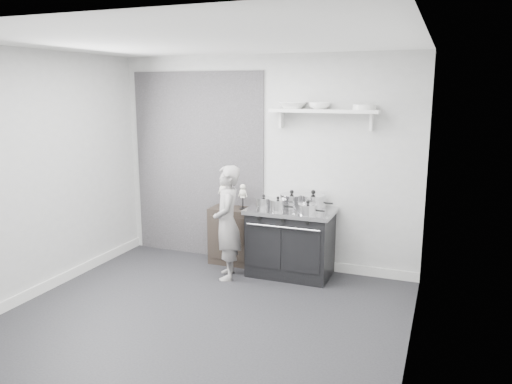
# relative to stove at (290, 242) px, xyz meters

# --- Properties ---
(ground) EXTENTS (4.00, 4.00, 0.00)m
(ground) POSITION_rel_stove_xyz_m (-0.47, -1.48, -0.42)
(ground) COLOR black
(ground) RESTS_ON ground
(room_shell) EXTENTS (4.02, 3.62, 2.71)m
(room_shell) POSITION_rel_stove_xyz_m (-0.56, -1.33, 1.21)
(room_shell) COLOR #A5A5A3
(room_shell) RESTS_ON ground
(wall_shelf) EXTENTS (1.30, 0.26, 0.24)m
(wall_shelf) POSITION_rel_stove_xyz_m (0.33, 0.20, 1.58)
(wall_shelf) COLOR silver
(wall_shelf) RESTS_ON room_shell
(stove) EXTENTS (1.05, 0.66, 0.84)m
(stove) POSITION_rel_stove_xyz_m (0.00, 0.00, 0.00)
(stove) COLOR black
(stove) RESTS_ON ground
(side_cabinet) EXTENTS (0.58, 0.34, 0.75)m
(side_cabinet) POSITION_rel_stove_xyz_m (-0.84, 0.13, -0.05)
(side_cabinet) COLOR black
(side_cabinet) RESTS_ON ground
(child) EXTENTS (0.51, 0.60, 1.39)m
(child) POSITION_rel_stove_xyz_m (-0.69, -0.37, 0.27)
(child) COLOR gray
(child) RESTS_ON ground
(pot_front_left) EXTENTS (0.29, 0.20, 0.17)m
(pot_front_left) POSITION_rel_stove_xyz_m (-0.32, -0.08, 0.49)
(pot_front_left) COLOR silver
(pot_front_left) RESTS_ON stove
(pot_back_left) EXTENTS (0.38, 0.29, 0.21)m
(pot_back_left) POSITION_rel_stove_xyz_m (-0.03, 0.11, 0.50)
(pot_back_left) COLOR silver
(pot_back_left) RESTS_ON stove
(pot_back_right) EXTENTS (0.41, 0.32, 0.23)m
(pot_back_right) POSITION_rel_stove_xyz_m (0.24, 0.12, 0.51)
(pot_back_right) COLOR silver
(pot_back_right) RESTS_ON stove
(pot_front_right) EXTENTS (0.32, 0.23, 0.16)m
(pot_front_right) POSITION_rel_stove_xyz_m (0.26, -0.19, 0.48)
(pot_front_right) COLOR silver
(pot_front_right) RESTS_ON stove
(pot_front_center) EXTENTS (0.29, 0.21, 0.18)m
(pot_front_center) POSITION_rel_stove_xyz_m (-0.12, -0.15, 0.49)
(pot_front_center) COLOR silver
(pot_front_center) RESTS_ON stove
(skeleton_full) EXTENTS (0.12, 0.08, 0.42)m
(skeleton_full) POSITION_rel_stove_xyz_m (-0.97, 0.13, 0.53)
(skeleton_full) COLOR beige
(skeleton_full) RESTS_ON side_cabinet
(skeleton_torso) EXTENTS (0.11, 0.07, 0.38)m
(skeleton_torso) POSITION_rel_stove_xyz_m (-0.69, 0.13, 0.51)
(skeleton_torso) COLOR beige
(skeleton_torso) RESTS_ON side_cabinet
(bowl_large) EXTENTS (0.33, 0.33, 0.08)m
(bowl_large) POSITION_rel_stove_xyz_m (-0.06, 0.19, 1.66)
(bowl_large) COLOR white
(bowl_large) RESTS_ON wall_shelf
(bowl_small) EXTENTS (0.25, 0.25, 0.08)m
(bowl_small) POSITION_rel_stove_xyz_m (0.27, 0.19, 1.65)
(bowl_small) COLOR white
(bowl_small) RESTS_ON wall_shelf
(plate_stack) EXTENTS (0.26, 0.26, 0.06)m
(plate_stack) POSITION_rel_stove_xyz_m (0.80, 0.19, 1.65)
(plate_stack) COLOR silver
(plate_stack) RESTS_ON wall_shelf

